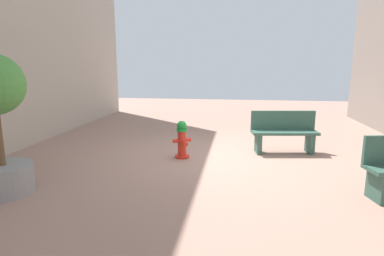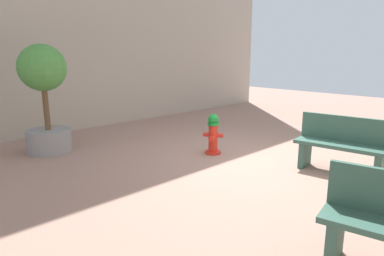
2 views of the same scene
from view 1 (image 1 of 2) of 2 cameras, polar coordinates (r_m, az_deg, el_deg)
ground_plane at (r=6.99m, az=4.45°, el=-5.22°), size 23.40×23.40×0.00m
fire_hydrant at (r=6.83m, az=-1.82°, el=-2.09°), size 0.39×0.37×0.81m
bench_near at (r=7.54m, az=16.21°, el=-0.62°), size 1.52×0.64×0.95m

